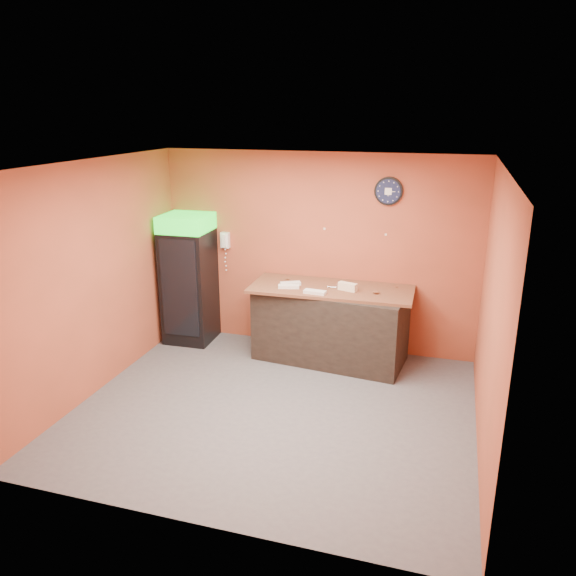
% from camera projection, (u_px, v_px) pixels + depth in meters
% --- Properties ---
extents(floor, '(4.50, 4.50, 0.00)m').
position_uv_depth(floor, '(275.00, 409.00, 6.54)').
color(floor, '#47474C').
rests_on(floor, ground).
extents(back_wall, '(4.50, 0.02, 2.80)m').
position_uv_depth(back_wall, '(317.00, 253.00, 7.94)').
color(back_wall, '#AF4D31').
rests_on(back_wall, floor).
extents(left_wall, '(0.02, 4.00, 2.80)m').
position_uv_depth(left_wall, '(95.00, 278.00, 6.73)').
color(left_wall, '#AF4D31').
rests_on(left_wall, floor).
extents(right_wall, '(0.02, 4.00, 2.80)m').
position_uv_depth(right_wall, '(491.00, 316.00, 5.50)').
color(right_wall, '#AF4D31').
rests_on(right_wall, floor).
extents(ceiling, '(4.50, 4.00, 0.02)m').
position_uv_depth(ceiling, '(272.00, 165.00, 5.69)').
color(ceiling, white).
rests_on(ceiling, back_wall).
extents(beverage_cooler, '(0.69, 0.70, 1.91)m').
position_uv_depth(beverage_cooler, '(188.00, 281.00, 8.23)').
color(beverage_cooler, black).
rests_on(beverage_cooler, floor).
extents(prep_counter, '(2.09, 1.10, 1.01)m').
position_uv_depth(prep_counter, '(330.00, 325.00, 7.72)').
color(prep_counter, black).
rests_on(prep_counter, floor).
extents(wall_clock, '(0.37, 0.06, 0.37)m').
position_uv_depth(wall_clock, '(389.00, 191.00, 7.38)').
color(wall_clock, black).
rests_on(wall_clock, back_wall).
extents(wall_phone, '(0.13, 0.11, 0.23)m').
position_uv_depth(wall_phone, '(225.00, 240.00, 8.24)').
color(wall_phone, white).
rests_on(wall_phone, back_wall).
extents(butcher_paper, '(2.20, 0.94, 0.04)m').
position_uv_depth(butcher_paper, '(331.00, 289.00, 7.56)').
color(butcher_paper, brown).
rests_on(butcher_paper, prep_counter).
extents(sub_roll_stack, '(0.27, 0.16, 0.11)m').
position_uv_depth(sub_roll_stack, '(348.00, 287.00, 7.41)').
color(sub_roll_stack, beige).
rests_on(sub_roll_stack, butcher_paper).
extents(wrapped_sandwich_left, '(0.30, 0.18, 0.04)m').
position_uv_depth(wrapped_sandwich_left, '(289.00, 286.00, 7.53)').
color(wrapped_sandwich_left, silver).
rests_on(wrapped_sandwich_left, butcher_paper).
extents(wrapped_sandwich_mid, '(0.30, 0.14, 0.04)m').
position_uv_depth(wrapped_sandwich_mid, '(315.00, 292.00, 7.31)').
color(wrapped_sandwich_mid, silver).
rests_on(wrapped_sandwich_mid, butcher_paper).
extents(wrapped_sandwich_right, '(0.30, 0.23, 0.04)m').
position_uv_depth(wrapped_sandwich_right, '(290.00, 284.00, 7.66)').
color(wrapped_sandwich_right, silver).
rests_on(wrapped_sandwich_right, butcher_paper).
extents(kitchen_tool, '(0.06, 0.06, 0.06)m').
position_uv_depth(kitchen_tool, '(338.00, 286.00, 7.51)').
color(kitchen_tool, silver).
rests_on(kitchen_tool, butcher_paper).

